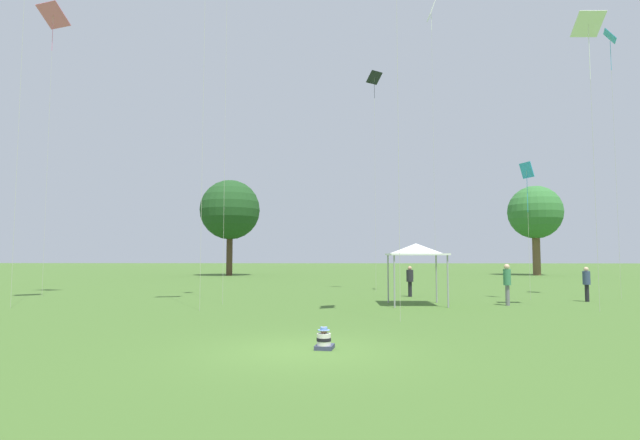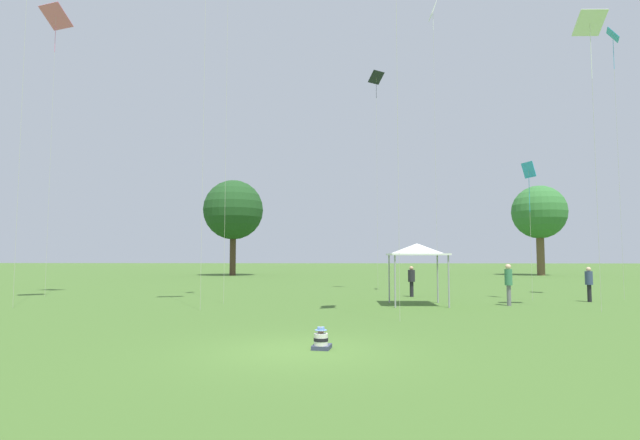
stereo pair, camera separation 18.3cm
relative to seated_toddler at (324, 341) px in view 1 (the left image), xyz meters
name	(u,v)px [view 1 (the left image)]	position (x,y,z in m)	size (l,w,h in m)	color
ground_plane	(301,351)	(-0.53, -0.23, -0.21)	(300.00, 300.00, 0.00)	#426628
seated_toddler	(324,341)	(0.00, 0.00, 0.00)	(0.49, 0.57, 0.54)	#383D56
person_standing_0	(410,279)	(4.24, 15.68, 0.78)	(0.47, 0.47, 1.67)	black
person_standing_1	(507,280)	(7.92, 10.88, 0.92)	(0.39, 0.39, 1.86)	slate
person_standing_2	(587,281)	(12.44, 12.97, 0.80)	(0.46, 0.46, 1.69)	black
canopy_tent	(416,250)	(3.88, 11.00, 2.29)	(2.61, 2.61, 2.79)	white
kite_1	(374,87)	(2.69, 19.91, 13.01)	(1.11, 1.06, 14.19)	#1E2328
kite_2	(589,32)	(10.70, 8.39, 11.24)	(1.15, 0.91, 12.17)	white
kite_3	(527,175)	(9.99, 13.69, 6.16)	(0.53, 0.85, 7.01)	#339EDB
kite_4	(53,21)	(-15.83, 14.78, 15.32)	(1.76, 1.55, 16.35)	pink
kite_7	(611,50)	(14.99, 14.63, 13.08)	(0.82, 0.98, 14.38)	#339EDB
kite_8	(431,24)	(5.79, 16.40, 15.52)	(0.38, 0.97, 16.99)	white
distant_tree_0	(535,213)	(23.52, 47.55, 7.13)	(6.24, 6.24, 10.54)	brown
distant_tree_1	(230,210)	(-12.32, 45.29, 7.38)	(6.92, 6.92, 11.09)	#473323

